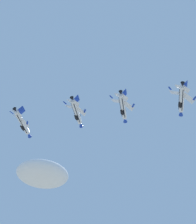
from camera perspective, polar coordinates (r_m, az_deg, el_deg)
cloud_high_distant at (r=265.51m, az=-10.92°, el=-12.03°), size 46.44×37.67×18.81m
fighter_jet_left_wing at (r=109.25m, az=-14.75°, el=-2.14°), size 10.52×14.23×6.70m
fighter_jet_right_wing at (r=106.60m, az=-4.25°, el=-0.09°), size 10.76×14.23×5.93m
fighter_jet_left_outer at (r=104.19m, az=4.98°, el=0.98°), size 10.68×14.23×6.21m
fighter_jet_right_outer at (r=104.13m, az=16.27°, el=2.39°), size 10.46×14.23×6.86m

